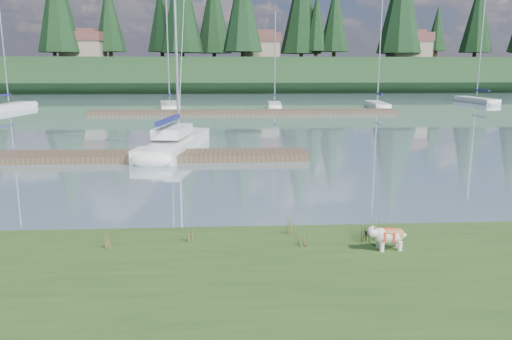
{
  "coord_description": "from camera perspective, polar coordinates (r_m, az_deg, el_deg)",
  "views": [
    {
      "loc": [
        0.54,
        -12.45,
        3.96
      ],
      "look_at": [
        1.22,
        -0.5,
        1.46
      ],
      "focal_mm": 35.0,
      "sensor_mm": 36.0,
      "label": 1
    }
  ],
  "objects": [
    {
      "name": "sailboat_bg_0",
      "position": [
        52.16,
        -25.97,
        6.61
      ],
      "size": [
        2.78,
        7.89,
        11.26
      ],
      "rotation": [
        0.0,
        0.0,
        1.41
      ],
      "color": "white",
      "rests_on": "ground"
    },
    {
      "name": "conifer_5",
      "position": [
        83.99,
        6.93,
        16.4
      ],
      "size": [
        3.96,
        3.96,
        10.35
      ],
      "color": "#382619",
      "rests_on": "ridge"
    },
    {
      "name": "weed_5",
      "position": [
        10.91,
        14.11,
        -6.38
      ],
      "size": [
        0.17,
        0.14,
        0.65
      ],
      "color": "#475B23",
      "rests_on": "bank"
    },
    {
      "name": "ground",
      "position": [
        42.64,
        -4.01,
        6.43
      ],
      "size": [
        200.0,
        200.0,
        0.0
      ],
      "primitive_type": "plane",
      "color": "gray",
      "rests_on": "ground"
    },
    {
      "name": "weed_3",
      "position": [
        10.58,
        -16.73,
        -7.49
      ],
      "size": [
        0.17,
        0.14,
        0.49
      ],
      "color": "#475B23",
      "rests_on": "bank"
    },
    {
      "name": "conifer_2",
      "position": [
        84.95,
        -21.8,
        17.46
      ],
      "size": [
        6.6,
        6.6,
        16.05
      ],
      "color": "#382619",
      "rests_on": "ridge"
    },
    {
      "name": "conifer_6",
      "position": [
        85.6,
        16.29,
        18.07
      ],
      "size": [
        7.04,
        7.04,
        17.0
      ],
      "color": "#382619",
      "rests_on": "ridge"
    },
    {
      "name": "conifer_3",
      "position": [
        85.46,
        -10.81,
        16.81
      ],
      "size": [
        4.84,
        4.84,
        12.25
      ],
      "color": "#382619",
      "rests_on": "ridge"
    },
    {
      "name": "mud_lip",
      "position": [
        11.54,
        -5.8,
        -7.96
      ],
      "size": [
        60.0,
        0.5,
        0.14
      ],
      "primitive_type": "cube",
      "color": "#33281C",
      "rests_on": "ground"
    },
    {
      "name": "dock_far",
      "position": [
        42.65,
        -1.3,
        6.66
      ],
      "size": [
        26.0,
        2.2,
        0.3
      ],
      "primitive_type": "cube",
      "color": "#4C3D2C",
      "rests_on": "ground"
    },
    {
      "name": "weed_4",
      "position": [
        10.34,
        5.47,
        -7.8
      ],
      "size": [
        0.17,
        0.14,
        0.36
      ],
      "color": "#475B23",
      "rests_on": "bank"
    },
    {
      "name": "bulldog",
      "position": [
        10.38,
        14.89,
        -7.15
      ],
      "size": [
        0.83,
        0.39,
        0.49
      ],
      "rotation": [
        0.0,
        0.0,
        3.23
      ],
      "color": "silver",
      "rests_on": "bank"
    },
    {
      "name": "sailboat_bg_1",
      "position": [
        48.46,
        -9.85,
        7.32
      ],
      "size": [
        2.7,
        8.25,
        12.08
      ],
      "rotation": [
        0.0,
        0.0,
        1.71
      ],
      "color": "white",
      "rests_on": "ground"
    },
    {
      "name": "sailboat_main",
      "position": [
        25.07,
        -8.82,
        3.54
      ],
      "size": [
        3.11,
        9.33,
        13.15
      ],
      "rotation": [
        0.0,
        0.0,
        1.42
      ],
      "color": "white",
      "rests_on": "ground"
    },
    {
      "name": "weed_2",
      "position": [
        10.72,
        12.44,
        -6.75
      ],
      "size": [
        0.17,
        0.14,
        0.59
      ],
      "color": "#475B23",
      "rests_on": "bank"
    },
    {
      "name": "dock_near",
      "position": [
        22.26,
        -14.99,
        1.53
      ],
      "size": [
        16.0,
        2.0,
        0.3
      ],
      "primitive_type": "cube",
      "color": "#4C3D2C",
      "rests_on": "ground"
    },
    {
      "name": "sailboat_bg_2",
      "position": [
        47.93,
        2.13,
        7.45
      ],
      "size": [
        1.56,
        5.88,
        8.97
      ],
      "rotation": [
        0.0,
        0.0,
        1.5
      ],
      "color": "white",
      "rests_on": "ground"
    },
    {
      "name": "sailboat_bg_5",
      "position": [
        60.99,
        23.55,
        7.4
      ],
      "size": [
        1.96,
        7.87,
        11.16
      ],
      "rotation": [
        0.0,
        0.0,
        1.63
      ],
      "color": "white",
      "rests_on": "ground"
    },
    {
      "name": "weed_0",
      "position": [
        10.61,
        -7.36,
        -7.03
      ],
      "size": [
        0.17,
        0.14,
        0.49
      ],
      "color": "#475B23",
      "rests_on": "bank"
    },
    {
      "name": "house_2",
      "position": [
        86.68,
        17.08,
        13.5
      ],
      "size": [
        6.3,
        5.3,
        4.65
      ],
      "color": "gray",
      "rests_on": "ridge"
    },
    {
      "name": "conifer_4",
      "position": [
        79.02,
        -1.55,
        18.42
      ],
      "size": [
        6.16,
        6.16,
        15.1
      ],
      "color": "#382619",
      "rests_on": "ridge"
    },
    {
      "name": "house_1",
      "position": [
        83.7,
        0.48,
        14.08
      ],
      "size": [
        6.3,
        5.3,
        4.65
      ],
      "color": "gray",
      "rests_on": "ridge"
    },
    {
      "name": "weed_1",
      "position": [
        10.98,
        3.97,
        -6.3
      ],
      "size": [
        0.17,
        0.14,
        0.49
      ],
      "color": "#475B23",
      "rests_on": "bank"
    },
    {
      "name": "ridge",
      "position": [
        85.47,
        -3.7,
        10.79
      ],
      "size": [
        200.0,
        20.0,
        5.0
      ],
      "primitive_type": "cube",
      "color": "#183118",
      "rests_on": "ground"
    },
    {
      "name": "conifer_7",
      "position": [
        93.55,
        24.02,
        15.86
      ],
      "size": [
        5.28,
        5.28,
        13.2
      ],
      "color": "#382619",
      "rests_on": "ridge"
    },
    {
      "name": "sailboat_bg_4",
      "position": [
        50.13,
        13.55,
        7.31
      ],
      "size": [
        2.02,
        7.01,
        10.31
      ],
      "rotation": [
        0.0,
        0.0,
        1.47
      ],
      "color": "white",
      "rests_on": "ground"
    },
    {
      "name": "bank",
      "position": [
        7.5,
        -7.3,
        -18.61
      ],
      "size": [
        60.0,
        9.0,
        0.35
      ],
      "primitive_type": "cube",
      "color": "#2F4D1D",
      "rests_on": "ground"
    },
    {
      "name": "house_0",
      "position": [
        85.54,
        -19.09,
        13.41
      ],
      "size": [
        6.3,
        5.3,
        4.65
      ],
      "color": "gray",
      "rests_on": "ridge"
    }
  ]
}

